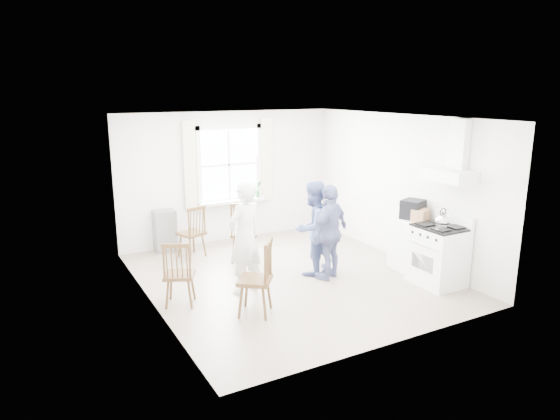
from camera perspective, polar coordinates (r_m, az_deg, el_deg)
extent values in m
cube|color=gray|center=(8.29, 1.15, -7.77)|extent=(4.62, 5.12, 0.02)
cube|color=silver|center=(10.13, -5.93, 3.82)|extent=(4.62, 0.04, 2.64)
cube|color=silver|center=(5.92, 13.42, -3.59)|extent=(4.62, 0.04, 2.64)
cube|color=silver|center=(7.08, -14.96, -0.85)|extent=(0.04, 5.12, 2.64)
cube|color=silver|center=(9.22, 13.54, 2.55)|extent=(0.04, 5.12, 2.64)
cube|color=white|center=(7.72, 1.24, 10.63)|extent=(4.62, 5.12, 0.02)
cube|color=white|center=(10.05, -5.89, 5.20)|extent=(1.20, 0.02, 1.40)
cube|color=white|center=(9.94, -5.92, 9.43)|extent=(1.38, 0.09, 0.09)
cube|color=white|center=(10.16, -5.72, 1.02)|extent=(1.38, 0.09, 0.09)
cube|color=white|center=(9.80, -9.31, 4.87)|extent=(0.09, 0.09, 1.58)
cube|color=white|center=(10.29, -2.50, 5.45)|extent=(0.09, 0.09, 1.58)
cube|color=white|center=(10.09, -5.55, 1.02)|extent=(1.38, 0.24, 0.06)
cube|color=beige|center=(9.72, -10.26, 5.06)|extent=(0.24, 0.05, 1.70)
cube|color=beige|center=(10.35, -1.59, 5.79)|extent=(0.24, 0.05, 1.70)
cube|color=white|center=(8.03, 18.81, 3.77)|extent=(0.45, 0.76, 0.18)
cube|color=white|center=(8.08, 19.80, 7.12)|extent=(0.14, 0.30, 0.76)
cube|color=slate|center=(9.70, -13.00, -2.35)|extent=(0.40, 0.30, 0.80)
cube|color=white|center=(8.25, 17.59, -5.06)|extent=(0.65, 0.76, 0.92)
cube|color=black|center=(8.12, 17.83, -1.88)|extent=(0.61, 0.72, 0.03)
cube|color=white|center=(8.31, 19.28, -1.04)|extent=(0.06, 0.76, 0.20)
cylinder|color=silver|center=(7.94, 15.97, -3.86)|extent=(0.02, 0.61, 0.02)
sphere|color=silver|center=(8.02, 18.06, -1.18)|extent=(0.22, 0.22, 0.22)
cylinder|color=silver|center=(8.03, 18.03, -1.63)|extent=(0.20, 0.20, 0.04)
torus|color=black|center=(7.99, 18.13, -0.26)|extent=(0.14, 0.03, 0.14)
cube|color=white|center=(8.77, 14.65, -3.82)|extent=(0.50, 0.55, 0.90)
cube|color=black|center=(8.65, 14.91, -0.40)|extent=(0.45, 0.43, 0.17)
cube|color=black|center=(8.62, 14.97, 0.63)|extent=(0.45, 0.43, 0.15)
cube|color=#9E714C|center=(8.53, 15.77, -0.57)|extent=(0.37, 0.32, 0.20)
cube|color=#452D16|center=(9.27, -10.09, -2.65)|extent=(0.53, 0.52, 0.05)
cube|color=#452D16|center=(9.06, -9.46, -1.24)|extent=(0.39, 0.19, 0.54)
cylinder|color=#452D16|center=(9.34, -10.03, -4.03)|extent=(0.04, 0.04, 0.43)
cube|color=#452D16|center=(7.29, -11.41, -7.30)|extent=(0.55, 0.54, 0.05)
cube|color=#452D16|center=(7.04, -11.74, -5.79)|extent=(0.38, 0.23, 0.53)
cylinder|color=#452D16|center=(7.38, -11.33, -8.98)|extent=(0.04, 0.04, 0.42)
cube|color=#452D16|center=(6.86, -2.89, -8.01)|extent=(0.62, 0.62, 0.05)
cube|color=#452D16|center=(6.72, -1.30, -5.81)|extent=(0.32, 0.38, 0.58)
cylinder|color=#452D16|center=(6.96, -2.87, -9.95)|extent=(0.04, 0.04, 0.46)
imported|color=silver|center=(7.49, -4.07, -3.13)|extent=(0.81, 0.81, 1.72)
imported|color=#4C5A8D|center=(8.24, 3.79, -2.09)|extent=(0.96, 0.96, 1.57)
imported|color=navy|center=(8.07, 5.75, -2.52)|extent=(1.21, 1.21, 1.56)
imported|color=#33743A|center=(10.26, -2.63, 2.42)|extent=(0.19, 0.19, 0.34)
cube|color=#452D16|center=(8.98, -4.21, -2.65)|extent=(0.61, 0.60, 0.06)
cube|color=#452D16|center=(8.70, -4.24, -1.11)|extent=(0.43, 0.25, 0.60)
cylinder|color=#452D16|center=(9.05, -4.18, -4.24)|extent=(0.04, 0.04, 0.48)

